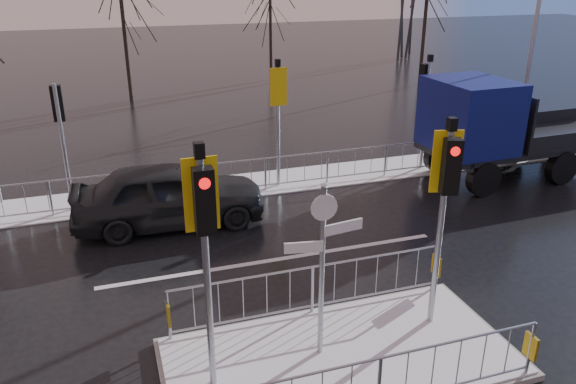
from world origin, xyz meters
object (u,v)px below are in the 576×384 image
object	(u,v)px
traffic_island	(340,343)
car_far_lane	(169,194)
flatbed_truck	(494,127)
street_lamp_right	(537,29)

from	to	relation	value
traffic_island	car_far_lane	world-z (taller)	traffic_island
flatbed_truck	street_lamp_right	world-z (taller)	street_lamp_right
car_far_lane	flatbed_truck	size ratio (longest dim) A/B	0.70
flatbed_truck	street_lamp_right	xyz separation A→B (m)	(2.54, 1.72, 2.68)
car_far_lane	street_lamp_right	bearing A→B (deg)	-78.93
traffic_island	car_far_lane	bearing A→B (deg)	107.06
car_far_lane	flatbed_truck	bearing A→B (deg)	-86.45
street_lamp_right	traffic_island	bearing A→B (deg)	-141.27
traffic_island	car_far_lane	size ratio (longest dim) A/B	1.22
flatbed_truck	car_far_lane	bearing A→B (deg)	-178.70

